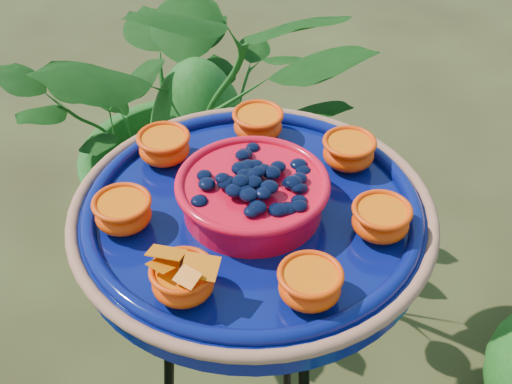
% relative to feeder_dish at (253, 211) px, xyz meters
% --- Properties ---
extents(feeder_dish, '(0.48, 0.48, 0.11)m').
position_rel_feeder_dish_xyz_m(feeder_dish, '(0.00, 0.00, 0.00)').
color(feeder_dish, '#071058').
rests_on(feeder_dish, tripod_stand).
extents(shrub_back_left, '(1.12, 1.07, 0.97)m').
position_rel_feeder_dish_xyz_m(shrub_back_left, '(-0.55, 0.69, -0.46)').
color(shrub_back_left, '#154913').
rests_on(shrub_back_left, ground).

